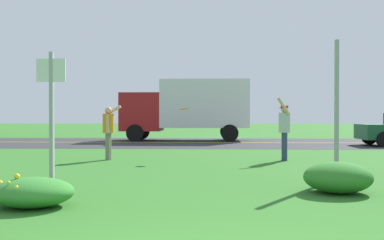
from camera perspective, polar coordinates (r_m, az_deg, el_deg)
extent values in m
plane|color=#2D6B23|center=(12.57, 2.01, -5.51)|extent=(120.00, 120.00, 0.00)
cube|color=#2D2D30|center=(21.81, 2.20, -2.92)|extent=(120.00, 8.39, 0.01)
cube|color=yellow|center=(21.81, 2.20, -2.90)|extent=(120.00, 0.16, 0.00)
ellipsoid|color=#337F2D|center=(6.97, -19.79, -8.70)|extent=(1.21, 1.02, 0.43)
sphere|color=yellow|center=(6.74, -22.47, -7.42)|extent=(0.05, 0.05, 0.05)
sphere|color=yellow|center=(6.98, -21.53, -6.74)|extent=(0.08, 0.08, 0.08)
sphere|color=yellow|center=(7.04, -22.30, -8.12)|extent=(0.05, 0.05, 0.05)
sphere|color=yellow|center=(6.46, -21.59, -8.02)|extent=(0.05, 0.05, 0.05)
sphere|color=yellow|center=(7.05, -23.41, -7.44)|extent=(0.08, 0.08, 0.08)
sphere|color=yellow|center=(7.25, -21.96, -7.45)|extent=(0.07, 0.07, 0.07)
ellipsoid|color=#2D7526|center=(8.12, 18.20, -7.00)|extent=(1.17, 1.06, 0.54)
sphere|color=yellow|center=(7.92, 16.76, -6.95)|extent=(0.05, 0.05, 0.05)
sphere|color=yellow|center=(8.01, 19.96, -6.72)|extent=(0.08, 0.08, 0.08)
sphere|color=yellow|center=(8.27, 19.00, -6.43)|extent=(0.07, 0.07, 0.07)
cube|color=#93969B|center=(8.87, -17.54, 0.15)|extent=(0.07, 0.10, 2.55)
cube|color=silver|center=(8.89, -17.62, 6.10)|extent=(0.56, 0.03, 0.44)
cube|color=#93969B|center=(9.77, 18.05, 1.28)|extent=(0.07, 0.10, 2.92)
cylinder|color=orange|center=(13.59, -10.67, -0.42)|extent=(0.34, 0.34, 0.58)
sphere|color=tan|center=(13.59, -10.68, 1.21)|extent=(0.21, 0.21, 0.21)
cylinder|color=#726B5B|center=(13.70, -10.59, -3.32)|extent=(0.14, 0.14, 0.81)
cylinder|color=#726B5B|center=(13.54, -10.75, -3.36)|extent=(0.14, 0.14, 0.81)
cylinder|color=tan|center=(13.76, -10.11, 1.18)|extent=(0.51, 0.09, 0.35)
cylinder|color=tan|center=(13.39, -10.78, -0.52)|extent=(0.11, 0.09, 0.54)
cylinder|color=#B2B2B7|center=(13.42, 11.77, -0.32)|extent=(0.34, 0.34, 0.59)
sphere|color=tan|center=(13.42, 11.77, 1.37)|extent=(0.21, 0.21, 0.21)
cylinder|color=navy|center=(13.36, 11.82, -3.37)|extent=(0.14, 0.14, 0.83)
cylinder|color=navy|center=(13.53, 11.70, -3.32)|extent=(0.14, 0.14, 0.83)
cylinder|color=tan|center=(13.21, 11.65, 1.78)|extent=(0.38, 0.09, 0.51)
cylinder|color=tan|center=(13.61, 11.54, -0.38)|extent=(0.11, 0.09, 0.56)
cylinder|color=red|center=(13.42, 11.77, 1.66)|extent=(0.22, 0.22, 0.07)
cylinder|color=red|center=(13.40, 11.37, 1.52)|extent=(0.14, 0.14, 0.02)
cylinder|color=orange|center=(13.16, -1.09, 1.45)|extent=(0.28, 0.28, 0.05)
torus|color=orange|center=(13.15, -1.09, 1.42)|extent=(0.27, 0.27, 0.06)
cylinder|color=black|center=(20.37, 23.42, -2.29)|extent=(0.66, 0.22, 0.66)
cylinder|color=black|center=(22.04, 21.77, -2.07)|extent=(0.66, 0.22, 0.66)
cube|color=maroon|center=(23.95, -6.41, 1.02)|extent=(2.10, 2.30, 2.00)
cube|color=silver|center=(23.67, 1.63, 2.07)|extent=(4.60, 2.30, 2.50)
cylinder|color=black|center=(22.91, -7.33, -1.66)|extent=(0.88, 0.26, 0.88)
cylinder|color=black|center=(25.08, -6.47, -1.46)|extent=(0.88, 0.26, 0.88)
cylinder|color=black|center=(22.60, 4.86, -1.69)|extent=(0.88, 0.26, 0.88)
cylinder|color=black|center=(24.80, 4.65, -1.49)|extent=(0.88, 0.26, 0.88)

